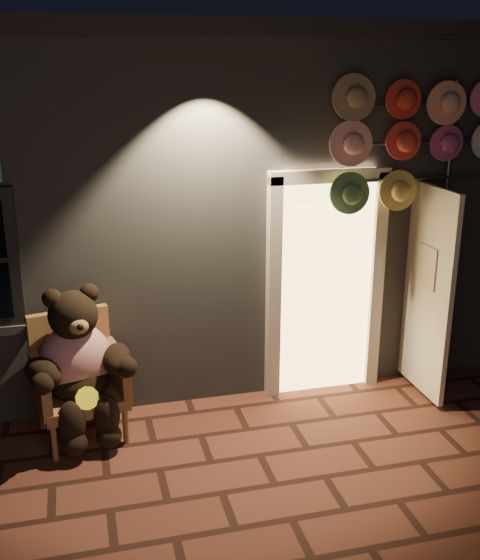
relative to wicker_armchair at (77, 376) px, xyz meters
name	(u,v)px	position (x,y,z in m)	size (l,w,h in m)	color
ground	(222,493)	(1.01, -1.18, -0.53)	(60.00, 60.00, 0.00)	#582D21
shop_building	(150,180)	(1.01, 2.81, 1.20)	(7.30, 5.95, 3.51)	slate
wicker_armchair	(77,376)	(0.00, 0.00, 0.00)	(0.84, 0.79, 1.06)	olive
teddy_bear	(78,364)	(0.02, -0.14, 0.17)	(0.95, 0.82, 1.33)	#A91224
hat_rack	(415,139)	(3.10, 0.10, 1.92)	(1.69, 0.22, 2.98)	#59595E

